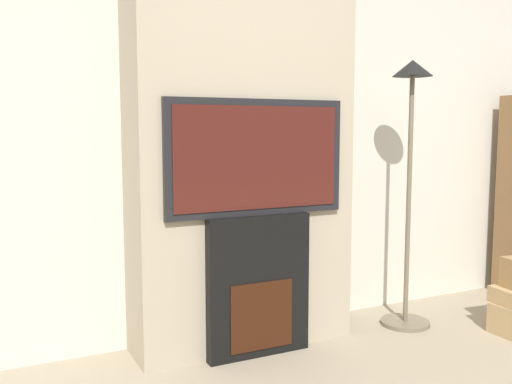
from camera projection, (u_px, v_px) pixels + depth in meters
name	position (u px, v px, depth m)	size (l,w,h in m)	color
wall_back	(226.00, 114.00, 3.44)	(6.00, 0.06, 2.70)	silver
chimney_breast	(241.00, 113.00, 3.24)	(1.29, 0.38, 2.70)	tan
fireplace	(256.00, 285.00, 3.18)	(0.60, 0.15, 0.79)	black
television	(256.00, 157.00, 3.10)	(1.05, 0.07, 0.63)	black
floor_lamp	(410.00, 152.00, 3.57)	(0.31, 0.31, 1.68)	#726651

